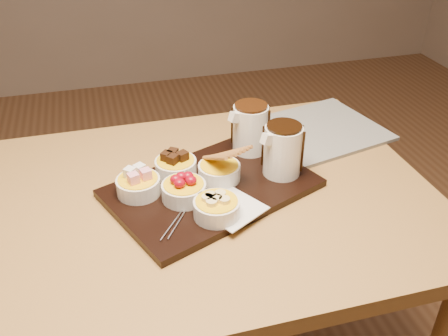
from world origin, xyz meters
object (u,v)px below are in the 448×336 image
object	(u,v)px
dining_table	(179,232)
pitcher_dark_chocolate	(283,151)
bowl_strawberries	(184,191)
pitcher_milk_chocolate	(250,129)
newspaper	(314,131)
serving_board	(212,188)

from	to	relation	value
dining_table	pitcher_dark_chocolate	distance (m)	0.32
dining_table	bowl_strawberries	xyz separation A→B (m)	(0.01, -0.03, 0.14)
pitcher_milk_chocolate	newspaper	size ratio (longest dim) A/B	0.34
serving_board	pitcher_milk_chocolate	world-z (taller)	pitcher_milk_chocolate
bowl_strawberries	dining_table	bearing A→B (deg)	113.63
dining_table	newspaper	distance (m)	0.49
serving_board	pitcher_dark_chocolate	distance (m)	0.19
pitcher_milk_chocolate	newspaper	xyz separation A→B (m)	(0.22, 0.07, -0.07)
serving_board	pitcher_dark_chocolate	xyz separation A→B (m)	(0.18, 0.01, 0.07)
dining_table	serving_board	size ratio (longest dim) A/B	2.61
serving_board	pitcher_milk_chocolate	distance (m)	0.20
serving_board	newspaper	xyz separation A→B (m)	(0.35, 0.20, -0.00)
pitcher_milk_chocolate	bowl_strawberries	bearing A→B (deg)	-163.61
pitcher_dark_chocolate	newspaper	distance (m)	0.27
bowl_strawberries	newspaper	world-z (taller)	bowl_strawberries
bowl_strawberries	newspaper	xyz separation A→B (m)	(0.42, 0.24, -0.03)
serving_board	newspaper	bearing A→B (deg)	7.62
serving_board	pitcher_dark_chocolate	size ratio (longest dim) A/B	3.73
dining_table	serving_board	distance (m)	0.14
serving_board	newspaper	distance (m)	0.40
serving_board	bowl_strawberries	size ratio (longest dim) A/B	4.60
bowl_strawberries	newspaper	distance (m)	0.49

